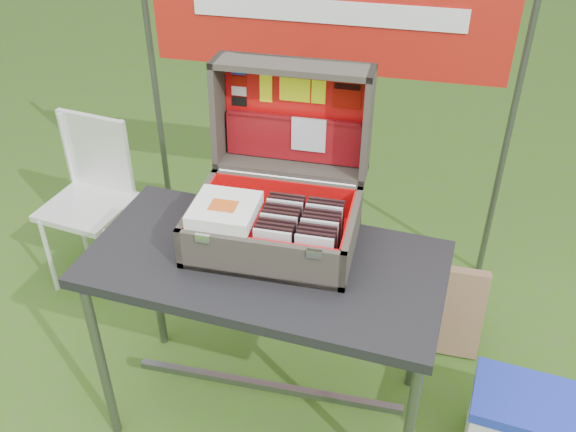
% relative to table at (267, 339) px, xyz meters
% --- Properties ---
extents(ground, '(80.00, 80.00, 0.00)m').
position_rel_table_xyz_m(ground, '(0.01, -0.01, -0.39)').
color(ground, '#356214').
rests_on(ground, ground).
extents(table, '(1.28, 0.72, 0.77)m').
position_rel_table_xyz_m(table, '(0.00, 0.00, 0.00)').
color(table, black).
rests_on(table, ground).
extents(table_top, '(1.28, 0.72, 0.04)m').
position_rel_table_xyz_m(table_top, '(0.00, 0.00, 0.37)').
color(table_top, black).
rests_on(table_top, ground).
extents(table_leg_fl, '(0.04, 0.04, 0.73)m').
position_rel_table_xyz_m(table_leg_fl, '(-0.56, -0.25, -0.02)').
color(table_leg_fl, '#59595B').
rests_on(table_leg_fl, ground).
extents(table_leg_fr, '(0.04, 0.04, 0.73)m').
position_rel_table_xyz_m(table_leg_fr, '(0.56, -0.25, -0.02)').
color(table_leg_fr, '#59595B').
rests_on(table_leg_fr, ground).
extents(table_leg_bl, '(0.04, 0.04, 0.73)m').
position_rel_table_xyz_m(table_leg_bl, '(-0.56, 0.25, -0.02)').
color(table_leg_bl, '#59595B').
rests_on(table_leg_bl, ground).
extents(table_leg_br, '(0.04, 0.04, 0.73)m').
position_rel_table_xyz_m(table_leg_br, '(0.56, 0.25, -0.02)').
color(table_leg_br, '#59595B').
rests_on(table_leg_br, ground).
extents(table_brace, '(1.08, 0.03, 0.03)m').
position_rel_table_xyz_m(table_brace, '(0.00, -0.00, -0.27)').
color(table_brace, '#59595B').
rests_on(table_brace, ground).
extents(suitcase, '(0.57, 0.57, 0.56)m').
position_rel_table_xyz_m(suitcase, '(0.01, 0.15, 0.66)').
color(suitcase, '#585145').
rests_on(suitcase, table).
extents(suitcase_base_bottom, '(0.57, 0.41, 0.02)m').
position_rel_table_xyz_m(suitcase_base_bottom, '(0.01, 0.09, 0.40)').
color(suitcase_base_bottom, '#585145').
rests_on(suitcase_base_bottom, table_top).
extents(suitcase_base_wall_front, '(0.57, 0.02, 0.15)m').
position_rel_table_xyz_m(suitcase_base_wall_front, '(0.01, -0.10, 0.46)').
color(suitcase_base_wall_front, '#585145').
rests_on(suitcase_base_wall_front, table_top).
extents(suitcase_base_wall_back, '(0.57, 0.02, 0.15)m').
position_rel_table_xyz_m(suitcase_base_wall_back, '(0.01, 0.29, 0.46)').
color(suitcase_base_wall_back, '#585145').
rests_on(suitcase_base_wall_back, table_top).
extents(suitcase_base_wall_left, '(0.02, 0.41, 0.15)m').
position_rel_table_xyz_m(suitcase_base_wall_left, '(-0.27, 0.09, 0.46)').
color(suitcase_base_wall_left, '#585145').
rests_on(suitcase_base_wall_left, table_top).
extents(suitcase_base_wall_right, '(0.02, 0.41, 0.15)m').
position_rel_table_xyz_m(suitcase_base_wall_right, '(0.28, 0.09, 0.46)').
color(suitcase_base_wall_right, '#585145').
rests_on(suitcase_base_wall_right, table_top).
extents(suitcase_liner_floor, '(0.53, 0.36, 0.01)m').
position_rel_table_xyz_m(suitcase_liner_floor, '(0.01, 0.09, 0.41)').
color(suitcase_liner_floor, '#D70204').
rests_on(suitcase_liner_floor, suitcase_base_bottom).
extents(suitcase_latch_left, '(0.05, 0.01, 0.03)m').
position_rel_table_xyz_m(suitcase_latch_left, '(-0.17, -0.11, 0.53)').
color(suitcase_latch_left, silver).
rests_on(suitcase_latch_left, suitcase_base_wall_front).
extents(suitcase_latch_right, '(0.05, 0.01, 0.03)m').
position_rel_table_xyz_m(suitcase_latch_right, '(0.19, -0.11, 0.53)').
color(suitcase_latch_right, silver).
rests_on(suitcase_latch_right, suitcase_base_wall_front).
extents(suitcase_hinge, '(0.51, 0.02, 0.02)m').
position_rel_table_xyz_m(suitcase_hinge, '(0.01, 0.30, 0.54)').
color(suitcase_hinge, silver).
rests_on(suitcase_hinge, suitcase_base_wall_back).
extents(suitcase_lid_back, '(0.57, 0.04, 0.41)m').
position_rel_table_xyz_m(suitcase_lid_back, '(0.01, 0.45, 0.73)').
color(suitcase_lid_back, '#585145').
rests_on(suitcase_lid_back, suitcase_base_wall_back).
extents(suitcase_lid_rim_far, '(0.57, 0.15, 0.03)m').
position_rel_table_xyz_m(suitcase_lid_rim_far, '(0.01, 0.39, 0.93)').
color(suitcase_lid_rim_far, '#585145').
rests_on(suitcase_lid_rim_far, suitcase_lid_back).
extents(suitcase_lid_rim_near, '(0.57, 0.15, 0.03)m').
position_rel_table_xyz_m(suitcase_lid_rim_near, '(0.01, 0.37, 0.55)').
color(suitcase_lid_rim_near, '#585145').
rests_on(suitcase_lid_rim_near, suitcase_lid_back).
extents(suitcase_lid_rim_left, '(0.02, 0.17, 0.41)m').
position_rel_table_xyz_m(suitcase_lid_rim_left, '(-0.27, 0.38, 0.74)').
color(suitcase_lid_rim_left, '#585145').
rests_on(suitcase_lid_rim_left, suitcase_lid_back).
extents(suitcase_lid_rim_right, '(0.02, 0.17, 0.41)m').
position_rel_table_xyz_m(suitcase_lid_rim_right, '(0.28, 0.38, 0.74)').
color(suitcase_lid_rim_right, '#585145').
rests_on(suitcase_lid_rim_right, suitcase_lid_back).
extents(suitcase_lid_liner, '(0.52, 0.02, 0.36)m').
position_rel_table_xyz_m(suitcase_lid_liner, '(0.01, 0.43, 0.74)').
color(suitcase_lid_liner, '#D70204').
rests_on(suitcase_lid_liner, suitcase_lid_back).
extents(suitcase_liner_wall_front, '(0.53, 0.01, 0.13)m').
position_rel_table_xyz_m(suitcase_liner_wall_front, '(0.01, -0.08, 0.47)').
color(suitcase_liner_wall_front, '#D70204').
rests_on(suitcase_liner_wall_front, suitcase_base_bottom).
extents(suitcase_liner_wall_back, '(0.53, 0.01, 0.13)m').
position_rel_table_xyz_m(suitcase_liner_wall_back, '(0.01, 0.27, 0.47)').
color(suitcase_liner_wall_back, '#D70204').
rests_on(suitcase_liner_wall_back, suitcase_base_bottom).
extents(suitcase_liner_wall_left, '(0.01, 0.36, 0.13)m').
position_rel_table_xyz_m(suitcase_liner_wall_left, '(-0.25, 0.09, 0.47)').
color(suitcase_liner_wall_left, '#D70204').
rests_on(suitcase_liner_wall_left, suitcase_base_bottom).
extents(suitcase_liner_wall_right, '(0.01, 0.36, 0.13)m').
position_rel_table_xyz_m(suitcase_liner_wall_right, '(0.27, 0.09, 0.47)').
color(suitcase_liner_wall_right, '#D70204').
rests_on(suitcase_liner_wall_right, suitcase_base_bottom).
extents(suitcase_lid_pocket, '(0.51, 0.04, 0.16)m').
position_rel_table_xyz_m(suitcase_lid_pocket, '(0.01, 0.41, 0.64)').
color(suitcase_lid_pocket, maroon).
rests_on(suitcase_lid_pocket, suitcase_lid_liner).
extents(suitcase_pocket_edge, '(0.50, 0.02, 0.02)m').
position_rel_table_xyz_m(suitcase_pocket_edge, '(0.01, 0.41, 0.72)').
color(suitcase_pocket_edge, maroon).
rests_on(suitcase_pocket_edge, suitcase_lid_pocket).
extents(suitcase_pocket_cd, '(0.13, 0.02, 0.13)m').
position_rel_table_xyz_m(suitcase_pocket_cd, '(0.07, 0.39, 0.67)').
color(suitcase_pocket_cd, silver).
rests_on(suitcase_pocket_cd, suitcase_lid_pocket).
extents(lid_sticker_cc_a, '(0.06, 0.00, 0.03)m').
position_rel_table_xyz_m(lid_sticker_cc_a, '(-0.20, 0.44, 0.88)').
color(lid_sticker_cc_a, '#1933B2').
rests_on(lid_sticker_cc_a, suitcase_lid_liner).
extents(lid_sticker_cc_b, '(0.06, 0.00, 0.03)m').
position_rel_table_xyz_m(lid_sticker_cc_b, '(-0.20, 0.43, 0.84)').
color(lid_sticker_cc_b, '#9D0D04').
rests_on(lid_sticker_cc_b, suitcase_lid_liner).
extents(lid_sticker_cc_c, '(0.06, 0.00, 0.03)m').
position_rel_table_xyz_m(lid_sticker_cc_c, '(-0.20, 0.43, 0.80)').
color(lid_sticker_cc_c, white).
rests_on(lid_sticker_cc_c, suitcase_lid_liner).
extents(lid_sticker_cc_d, '(0.06, 0.00, 0.03)m').
position_rel_table_xyz_m(lid_sticker_cc_d, '(-0.20, 0.43, 0.76)').
color(lid_sticker_cc_d, black).
rests_on(lid_sticker_cc_d, suitcase_lid_liner).
extents(lid_card_neon_tall, '(0.05, 0.01, 0.11)m').
position_rel_table_xyz_m(lid_card_neon_tall, '(-0.10, 0.43, 0.83)').
color(lid_card_neon_tall, '#E0FC13').
rests_on(lid_card_neon_tall, suitcase_lid_liner).
extents(lid_card_neon_main, '(0.11, 0.01, 0.09)m').
position_rel_table_xyz_m(lid_card_neon_main, '(0.01, 0.43, 0.83)').
color(lid_card_neon_main, '#E0FC13').
rests_on(lid_card_neon_main, suitcase_lid_liner).
extents(lid_card_neon_small, '(0.05, 0.01, 0.09)m').
position_rel_table_xyz_m(lid_card_neon_small, '(0.10, 0.43, 0.83)').
color(lid_card_neon_small, '#E0FC13').
rests_on(lid_card_neon_small, suitcase_lid_liner).
extents(lid_sticker_band, '(0.10, 0.01, 0.10)m').
position_rel_table_xyz_m(lid_sticker_band, '(0.20, 0.43, 0.83)').
color(lid_sticker_band, '#9D0D04').
rests_on(lid_sticker_band, suitcase_lid_liner).
extents(lid_sticker_band_bar, '(0.09, 0.00, 0.02)m').
position_rel_table_xyz_m(lid_sticker_band_bar, '(0.20, 0.43, 0.86)').
color(lid_sticker_band_bar, black).
rests_on(lid_sticker_band_bar, suitcase_lid_liner).
extents(cd_left_0, '(0.13, 0.01, 0.14)m').
position_rel_table_xyz_m(cd_left_0, '(0.04, -0.06, 0.49)').
color(cd_left_0, silver).
rests_on(cd_left_0, suitcase_liner_floor).
extents(cd_left_1, '(0.13, 0.01, 0.14)m').
position_rel_table_xyz_m(cd_left_1, '(0.04, -0.04, 0.49)').
color(cd_left_1, black).
rests_on(cd_left_1, suitcase_liner_floor).
extents(cd_left_2, '(0.13, 0.01, 0.14)m').
position_rel_table_xyz_m(cd_left_2, '(0.04, -0.02, 0.49)').
color(cd_left_2, black).
rests_on(cd_left_2, suitcase_liner_floor).
extents(cd_left_3, '(0.13, 0.01, 0.14)m').
position_rel_table_xyz_m(cd_left_3, '(0.04, 0.00, 0.49)').
color(cd_left_3, black).
rests_on(cd_left_3, suitcase_liner_floor).
extents(cd_left_4, '(0.13, 0.01, 0.14)m').
position_rel_table_xyz_m(cd_left_4, '(0.04, 0.03, 0.49)').
color(cd_left_4, silver).
rests_on(cd_left_4, suitcase_liner_floor).
extents(cd_left_5, '(0.13, 0.01, 0.14)m').
position_rel_table_xyz_m(cd_left_5, '(0.04, 0.05, 0.49)').
color(cd_left_5, black).
rests_on(cd_left_5, suitcase_liner_floor).
extents(cd_left_6, '(0.13, 0.01, 0.14)m').
position_rel_table_xyz_m(cd_left_6, '(0.04, 0.07, 0.49)').
color(cd_left_6, black).
rests_on(cd_left_6, suitcase_liner_floor).
extents(cd_left_7, '(0.13, 0.01, 0.14)m').
position_rel_table_xyz_m(cd_left_7, '(0.04, 0.09, 0.49)').
color(cd_left_7, black).
rests_on(cd_left_7, suitcase_liner_floor).
extents(cd_left_8, '(0.13, 0.01, 0.14)m').
position_rel_table_xyz_m(cd_left_8, '(0.04, 0.12, 0.49)').
color(cd_left_8, silver).
rests_on(cd_left_8, suitcase_liner_floor).
extents(cd_left_9, '(0.13, 0.01, 0.14)m').
position_rel_table_xyz_m(cd_left_9, '(0.04, 0.14, 0.49)').
color(cd_left_9, black).
rests_on(cd_left_9, suitcase_liner_floor).
extents(cd_left_10, '(0.13, 0.01, 0.14)m').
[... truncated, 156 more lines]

